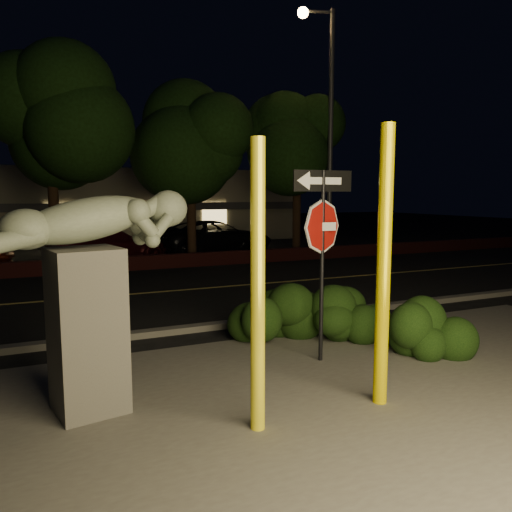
{
  "coord_description": "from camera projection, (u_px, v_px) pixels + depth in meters",
  "views": [
    {
      "loc": [
        -3.26,
        -6.18,
        2.64
      ],
      "look_at": [
        0.19,
        1.48,
        1.6
      ],
      "focal_mm": 35.0,
      "sensor_mm": 36.0,
      "label": 1
    }
  ],
  "objects": [
    {
      "name": "parked_car_dark",
      "position": [
        214.0,
        237.0,
        22.19
      ],
      "size": [
        5.68,
        3.27,
        1.49
      ],
      "primitive_type": "imported",
      "rotation": [
        0.0,
        0.0,
        1.73
      ],
      "color": "black",
      "rests_on": "ground"
    },
    {
      "name": "streetlight",
      "position": [
        325.0,
        113.0,
        20.02
      ],
      "size": [
        1.42,
        0.72,
        9.91
      ],
      "rotation": [
        0.0,
        0.0,
        -0.35
      ],
      "color": "#494A4E",
      "rests_on": "ground"
    },
    {
      "name": "tree_far_c",
      "position": [
        190.0,
        115.0,
        19.15
      ],
      "size": [
        4.8,
        4.8,
        7.84
      ],
      "color": "black",
      "rests_on": "ground"
    },
    {
      "name": "ground",
      "position": [
        144.0,
        276.0,
        16.29
      ],
      "size": [
        90.0,
        90.0,
        0.0
      ],
      "primitive_type": "plane",
      "color": "black",
      "rests_on": "ground"
    },
    {
      "name": "patio",
      "position": [
        322.0,
        403.0,
        6.34
      ],
      "size": [
        14.0,
        6.0,
        0.02
      ],
      "primitive_type": "cube",
      "color": "#4C4944",
      "rests_on": "ground"
    },
    {
      "name": "signpost",
      "position": [
        323.0,
        227.0,
        7.68
      ],
      "size": [
        1.02,
        0.06,
        3.01
      ],
      "rotation": [
        0.0,
        0.0,
        0.0
      ],
      "color": "black",
      "rests_on": "ground"
    },
    {
      "name": "hedge_far_right",
      "position": [
        434.0,
        326.0,
        8.18
      ],
      "size": [
        1.57,
        1.13,
        1.0
      ],
      "primitive_type": "ellipsoid",
      "rotation": [
        0.0,
        0.0,
        -0.17
      ],
      "color": "black",
      "rests_on": "ground"
    },
    {
      "name": "tree_far_d",
      "position": [
        297.0,
        130.0,
        21.67
      ],
      "size": [
        4.4,
        4.4,
        7.42
      ],
      "color": "black",
      "rests_on": "ground"
    },
    {
      "name": "parking_lot",
      "position": [
        112.0,
        253.0,
        22.62
      ],
      "size": [
        40.0,
        12.0,
        0.01
      ],
      "primitive_type": "cube",
      "color": "black",
      "rests_on": "ground"
    },
    {
      "name": "building",
      "position": [
        91.0,
        205.0,
        29.6
      ],
      "size": [
        22.0,
        10.2,
        4.0
      ],
      "color": "gray",
      "rests_on": "ground"
    },
    {
      "name": "parked_car_darkred",
      "position": [
        109.0,
        245.0,
        19.44
      ],
      "size": [
        5.03,
        3.08,
        1.36
      ],
      "primitive_type": "imported",
      "rotation": [
        0.0,
        0.0,
        1.84
      ],
      "color": "#410F14",
      "rests_on": "ground"
    },
    {
      "name": "brick_wall",
      "position": [
        136.0,
        263.0,
        17.44
      ],
      "size": [
        40.0,
        0.35,
        0.5
      ],
      "primitive_type": "cube",
      "color": "#3F1414",
      "rests_on": "ground"
    },
    {
      "name": "lane_marking",
      "position": [
        166.0,
        291.0,
        13.58
      ],
      "size": [
        80.0,
        0.12,
        0.0
      ],
      "primitive_type": "cube",
      "color": "tan",
      "rests_on": "road"
    },
    {
      "name": "hedge_right",
      "position": [
        351.0,
        310.0,
        9.05
      ],
      "size": [
        1.73,
        0.97,
        1.11
      ],
      "primitive_type": "ellipsoid",
      "rotation": [
        0.0,
        0.0,
        -0.04
      ],
      "color": "black",
      "rests_on": "ground"
    },
    {
      "name": "tree_far_b",
      "position": [
        48.0,
        96.0,
        17.42
      ],
      "size": [
        5.2,
        5.2,
        8.41
      ],
      "color": "black",
      "rests_on": "ground"
    },
    {
      "name": "yellow_pole_left",
      "position": [
        258.0,
        288.0,
        5.43
      ],
      "size": [
        0.16,
        0.16,
        3.24
      ],
      "primitive_type": "cylinder",
      "color": "yellow",
      "rests_on": "ground"
    },
    {
      "name": "yellow_pole_right",
      "position": [
        384.0,
        268.0,
        6.12
      ],
      "size": [
        0.17,
        0.17,
        3.49
      ],
      "primitive_type": "cylinder",
      "color": "#E6CC00",
      "rests_on": "ground"
    },
    {
      "name": "road",
      "position": [
        166.0,
        292.0,
        13.58
      ],
      "size": [
        80.0,
        8.0,
        0.01
      ],
      "primitive_type": "cube",
      "color": "black",
      "rests_on": "ground"
    },
    {
      "name": "hedge_center",
      "position": [
        272.0,
        308.0,
        9.11
      ],
      "size": [
        2.39,
        1.54,
        1.15
      ],
      "primitive_type": "ellipsoid",
      "rotation": [
        0.0,
        0.0,
        -0.25
      ],
      "color": "black",
      "rests_on": "ground"
    },
    {
      "name": "curb",
      "position": [
        218.0,
        326.0,
        9.86
      ],
      "size": [
        80.0,
        0.25,
        0.12
      ],
      "primitive_type": "cube",
      "color": "#4C4944",
      "rests_on": "ground"
    },
    {
      "name": "sculpture",
      "position": [
        89.0,
        277.0,
        5.94
      ],
      "size": [
        2.53,
        1.09,
        2.69
      ],
      "rotation": [
        0.0,
        0.0,
        0.19
      ],
      "color": "#4C4944",
      "rests_on": "ground"
    }
  ]
}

